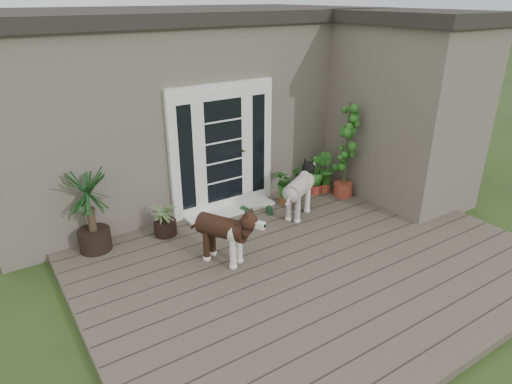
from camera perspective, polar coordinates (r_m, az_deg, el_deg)
deck at (r=6.43m, az=7.47°, el=-9.12°), size 6.20×4.60×0.12m
house_main at (r=9.24m, az=-9.59°, el=11.11°), size 7.40×4.00×3.10m
roof_main at (r=9.03m, az=-10.35°, el=21.37°), size 7.60×4.20×0.20m
house_wing at (r=8.53m, az=18.31°, el=9.18°), size 1.60×2.40×3.10m
roof_wing at (r=8.30m, az=19.85°, el=20.23°), size 1.80×2.60×0.20m
door_unit at (r=7.47m, az=-4.25°, el=5.51°), size 1.90×0.14×2.15m
door_step at (r=7.71m, az=-3.28°, el=-2.30°), size 1.60×0.40×0.05m
brindle_dog at (r=6.15m, az=-4.26°, el=-5.70°), size 0.81×1.02×0.78m
white_dog at (r=7.42m, az=5.44°, el=-0.36°), size 1.00×0.80×0.77m
spider_plant at (r=6.99m, az=-11.58°, el=-3.07°), size 0.75×0.75×0.62m
yucca at (r=6.73m, az=-20.34°, el=-2.25°), size 1.12×1.12×1.25m
herb_a at (r=7.87m, az=3.89°, el=0.62°), size 0.65×0.65×0.64m
herb_b at (r=8.50m, az=8.70°, el=1.81°), size 0.42×0.42×0.54m
herb_c at (r=8.40m, az=7.50°, el=1.95°), size 0.54×0.54×0.63m
sapling at (r=8.13m, az=11.42°, el=5.38°), size 0.69×0.69×1.81m
clog_left at (r=7.65m, az=-1.17°, el=-2.35°), size 0.20×0.30×0.08m
clog_right at (r=7.65m, az=1.72°, el=-2.35°), size 0.23×0.29×0.08m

